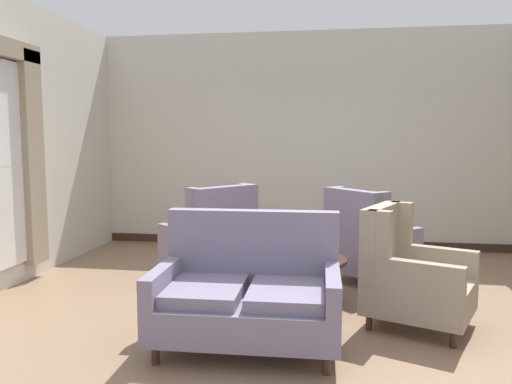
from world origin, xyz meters
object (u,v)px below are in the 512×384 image
(settee, at_px, (248,294))
(side_table, at_px, (380,255))
(armchair_beside_settee, at_px, (409,276))
(coffee_table, at_px, (304,267))
(armchair_foreground_right, at_px, (367,243))
(armchair_near_sideboard, at_px, (213,242))
(porcelain_vase, at_px, (310,244))

(settee, xyz_separation_m, side_table, (1.16, 1.59, -0.01))
(armchair_beside_settee, bearing_deg, coffee_table, 87.73)
(settee, relative_size, armchair_foreground_right, 1.30)
(coffee_table, relative_size, armchair_near_sideboard, 0.72)
(armchair_beside_settee, relative_size, side_table, 1.59)
(side_table, bearing_deg, armchair_near_sideboard, 177.05)
(armchair_beside_settee, distance_m, armchair_near_sideboard, 2.28)
(armchair_beside_settee, bearing_deg, armchair_near_sideboard, 85.35)
(coffee_table, bearing_deg, porcelain_vase, 42.54)
(armchair_beside_settee, height_order, side_table, armchair_beside_settee)
(settee, bearing_deg, side_table, 52.61)
(coffee_table, bearing_deg, armchair_near_sideboard, 150.15)
(coffee_table, bearing_deg, armchair_foreground_right, 52.01)
(porcelain_vase, height_order, side_table, porcelain_vase)
(armchair_beside_settee, bearing_deg, armchair_foreground_right, 35.44)
(porcelain_vase, xyz_separation_m, side_table, (0.72, 0.47, -0.20))
(side_table, bearing_deg, armchair_beside_settee, -80.32)
(armchair_foreground_right, distance_m, armchair_beside_settee, 1.33)
(armchair_beside_settee, height_order, armchair_near_sideboard, armchair_near_sideboard)
(porcelain_vase, relative_size, armchair_foreground_right, 0.28)
(armchair_near_sideboard, relative_size, side_table, 1.73)
(coffee_table, relative_size, settee, 0.58)
(coffee_table, xyz_separation_m, armchair_near_sideboard, (-1.07, 0.62, 0.09))
(armchair_beside_settee, relative_size, armchair_near_sideboard, 0.92)
(armchair_foreground_right, bearing_deg, coffee_table, 100.30)
(settee, relative_size, armchair_near_sideboard, 1.25)
(porcelain_vase, bearing_deg, coffee_table, -137.46)
(porcelain_vase, height_order, armchair_near_sideboard, armchair_near_sideboard)
(porcelain_vase, xyz_separation_m, settee, (-0.44, -1.12, -0.19))
(armchair_near_sideboard, height_order, side_table, armchair_near_sideboard)
(settee, bearing_deg, coffee_table, 68.93)
(coffee_table, distance_m, armchair_foreground_right, 1.08)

